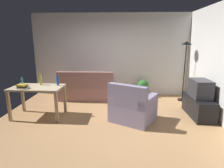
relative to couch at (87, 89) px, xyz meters
The scene contains 13 objects.
ground_plane 1.78m from the couch, 64.93° to the right, with size 5.20×4.40×0.02m, color tan.
wall_rear 1.42m from the couch, 39.50° to the left, with size 5.20×0.10×2.70m, color white.
couch is the anchor object (origin of this frame).
tv_stand 3.26m from the couch, 23.19° to the right, with size 0.44×1.10×0.48m.
tv 3.28m from the couch, 23.17° to the right, with size 0.41×0.60×0.44m.
torchiere_lamp 3.19m from the couch, ahead, with size 0.32×0.32×1.81m.
desk 1.79m from the couch, 122.46° to the right, with size 1.21×0.73×0.76m.
potted_plant 1.84m from the couch, ahead, with size 0.36×0.36×0.57m.
armchair 2.11m from the couch, 50.76° to the right, with size 1.19×1.17×0.92m.
bottle_tall 1.98m from the couch, 136.15° to the right, with size 0.05×0.05×0.21m.
bottle_squat 1.69m from the couch, 125.56° to the right, with size 0.07×0.07×0.29m.
bottle_blue 1.52m from the couch, 109.94° to the right, with size 0.06×0.06×0.26m.
book_stack 2.10m from the couch, 125.91° to the right, with size 0.25×0.21×0.10m.
Camera 1 is at (0.30, -4.21, 1.87)m, focal length 30.34 mm.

